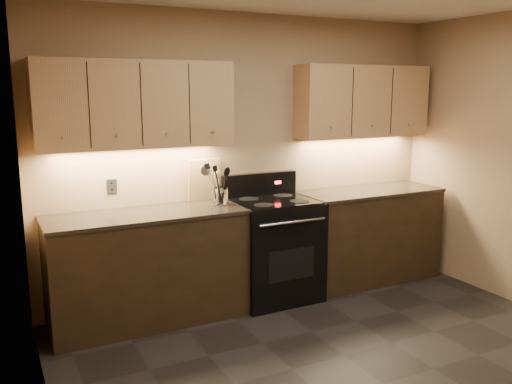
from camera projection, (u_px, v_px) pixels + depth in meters
floor at (384, 384)px, 3.58m from camera, size 4.00×4.00×0.00m
wall_back at (250, 156)px, 5.09m from camera, size 4.00×0.04×2.60m
wall_left at (50, 229)px, 2.45m from camera, size 0.04×4.00×2.60m
counter_left at (148, 267)px, 4.50m from camera, size 1.62×0.62×0.93m
counter_right at (367, 234)px, 5.51m from camera, size 1.46×0.62×0.93m
stove at (273, 248)px, 5.00m from camera, size 0.76×0.68×1.14m
upper_cab_left at (136, 104)px, 4.38m from camera, size 1.60×0.30×0.70m
upper_cab_right at (363, 101)px, 5.39m from camera, size 1.44×0.30×0.70m
outlet_plate at (112, 186)px, 4.54m from camera, size 0.08×0.01×0.12m
utensil_crock at (221, 196)px, 4.72m from camera, size 0.15×0.15×0.15m
cutting_board at (204, 180)px, 4.88m from camera, size 0.30×0.09×0.38m
wooden_spoon at (218, 187)px, 4.67m from camera, size 0.11×0.14×0.30m
black_spoon at (221, 184)px, 4.71m from camera, size 0.09×0.16×0.33m
black_turner at (221, 184)px, 4.68m from camera, size 0.14×0.13×0.36m
steel_spatula at (223, 180)px, 4.71m from camera, size 0.26×0.11×0.41m
steel_skimmer at (224, 182)px, 4.71m from camera, size 0.25×0.13×0.36m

